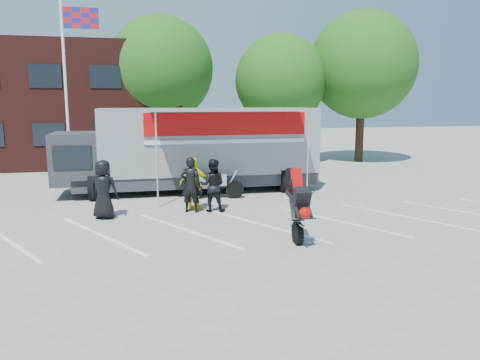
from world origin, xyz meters
name	(u,v)px	position (x,y,z in m)	size (l,w,h in m)	color
ground	(268,235)	(0.00, 0.00, 0.00)	(100.00, 100.00, 0.00)	#9E9E99
parking_bay_lines	(259,226)	(0.00, 1.00, 0.01)	(18.00, 5.00, 0.01)	white
office_building	(24,105)	(-10.00, 18.00, 3.50)	(18.00, 8.00, 7.00)	#411814
flagpole	(71,71)	(-6.24, 10.00, 5.05)	(1.61, 0.12, 8.00)	white
tree_left	(161,69)	(-2.00, 16.00, 5.57)	(6.12, 6.12, 8.64)	#382314
tree_mid	(281,80)	(5.00, 15.00, 4.94)	(5.44, 5.44, 7.68)	#382314
tree_right	(362,65)	(10.00, 14.50, 5.88)	(6.46, 6.46, 9.12)	#382314
transporter_truck	(198,191)	(-1.06, 7.02, 0.00)	(10.81, 5.21, 3.44)	gray
parked_motorcycle	(214,199)	(-0.66, 5.28, 0.00)	(0.78, 2.33, 1.22)	#BBBBC0
stunt_bike_rider	(291,237)	(0.58, -0.29, 0.00)	(0.86, 1.83, 2.15)	black
spectator_leather_a	(104,189)	(-4.60, 2.97, 0.95)	(0.93, 0.60, 1.89)	black
spectator_leather_b	(191,185)	(-1.79, 3.23, 0.94)	(0.69, 0.45, 1.88)	black
spectator_leather_c	(213,185)	(-1.05, 3.20, 0.90)	(0.87, 0.68, 1.80)	black
spectator_hivis	(195,184)	(-1.62, 3.55, 0.91)	(1.06, 0.44, 1.81)	#FFF10D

